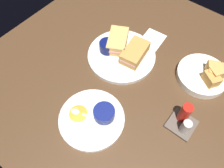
{
  "coord_description": "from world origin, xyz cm",
  "views": [
    {
      "loc": [
        43.88,
        27.22,
        71.69
      ],
      "look_at": [
        10.62,
        0.89,
        3.0
      ],
      "focal_mm": 34.6,
      "sensor_mm": 36.0,
      "label": 1
    }
  ],
  "objects_px": {
    "ramekin_dark_sauce": "(107,46)",
    "plate_chips_companion": "(92,119)",
    "plate_sandwich_main": "(121,55)",
    "sandwich_half_near": "(135,53)",
    "spoon_by_dark_ramekin": "(120,50)",
    "sandwich_half_far": "(118,41)",
    "bread_basket_rear": "(205,75)",
    "spoon_by_gravy_ramekin": "(79,113)",
    "condiment_caddy": "(184,120)",
    "ramekin_light_gravy": "(104,113)"
  },
  "relations": [
    {
      "from": "ramekin_light_gravy",
      "to": "bread_basket_rear",
      "type": "relative_size",
      "value": 0.38
    },
    {
      "from": "bread_basket_rear",
      "to": "plate_chips_companion",
      "type": "bearing_deg",
      "value": -29.45
    },
    {
      "from": "spoon_by_dark_ramekin",
      "to": "bread_basket_rear",
      "type": "bearing_deg",
      "value": 106.96
    },
    {
      "from": "plate_sandwich_main",
      "to": "ramekin_dark_sauce",
      "type": "relative_size",
      "value": 4.26
    },
    {
      "from": "ramekin_dark_sauce",
      "to": "spoon_by_gravy_ramekin",
      "type": "bearing_deg",
      "value": 19.88
    },
    {
      "from": "spoon_by_dark_ramekin",
      "to": "plate_chips_companion",
      "type": "xyz_separation_m",
      "value": [
        0.3,
        0.11,
        -0.01
      ]
    },
    {
      "from": "ramekin_light_gravy",
      "to": "spoon_by_dark_ramekin",
      "type": "bearing_deg",
      "value": -153.35
    },
    {
      "from": "sandwich_half_far",
      "to": "spoon_by_gravy_ramekin",
      "type": "bearing_deg",
      "value": 14.6
    },
    {
      "from": "spoon_by_gravy_ramekin",
      "to": "condiment_caddy",
      "type": "distance_m",
      "value": 0.36
    },
    {
      "from": "ramekin_light_gravy",
      "to": "bread_basket_rear",
      "type": "height_order",
      "value": "bread_basket_rear"
    },
    {
      "from": "ramekin_dark_sauce",
      "to": "spoon_by_gravy_ramekin",
      "type": "relative_size",
      "value": 0.67
    },
    {
      "from": "sandwich_half_far",
      "to": "bread_basket_rear",
      "type": "height_order",
      "value": "bread_basket_rear"
    },
    {
      "from": "spoon_by_dark_ramekin",
      "to": "bread_basket_rear",
      "type": "distance_m",
      "value": 0.35
    },
    {
      "from": "spoon_by_dark_ramekin",
      "to": "ramekin_dark_sauce",
      "type": "bearing_deg",
      "value": -58.2
    },
    {
      "from": "sandwich_half_far",
      "to": "condiment_caddy",
      "type": "height_order",
      "value": "condiment_caddy"
    },
    {
      "from": "ramekin_dark_sauce",
      "to": "plate_chips_companion",
      "type": "xyz_separation_m",
      "value": [
        0.27,
        0.15,
        -0.03
      ]
    },
    {
      "from": "condiment_caddy",
      "to": "sandwich_half_near",
      "type": "bearing_deg",
      "value": -114.07
    },
    {
      "from": "plate_chips_companion",
      "to": "condiment_caddy",
      "type": "bearing_deg",
      "value": 125.85
    },
    {
      "from": "spoon_by_gravy_ramekin",
      "to": "bread_basket_rear",
      "type": "xyz_separation_m",
      "value": [
        -0.42,
        0.28,
        0.0
      ]
    },
    {
      "from": "plate_sandwich_main",
      "to": "condiment_caddy",
      "type": "relative_size",
      "value": 2.99
    },
    {
      "from": "ramekin_dark_sauce",
      "to": "sandwich_half_near",
      "type": "bearing_deg",
      "value": 110.92
    },
    {
      "from": "sandwich_half_near",
      "to": "spoon_by_dark_ramekin",
      "type": "xyz_separation_m",
      "value": [
        0.01,
        -0.06,
        -0.02
      ]
    },
    {
      "from": "ramekin_light_gravy",
      "to": "spoon_by_gravy_ramekin",
      "type": "xyz_separation_m",
      "value": [
        0.05,
        -0.08,
        -0.02
      ]
    },
    {
      "from": "ramekin_light_gravy",
      "to": "condiment_caddy",
      "type": "relative_size",
      "value": 0.79
    },
    {
      "from": "sandwich_half_near",
      "to": "sandwich_half_far",
      "type": "distance_m",
      "value": 0.09
    },
    {
      "from": "plate_sandwich_main",
      "to": "plate_chips_companion",
      "type": "bearing_deg",
      "value": 17.14
    },
    {
      "from": "sandwich_half_near",
      "to": "plate_chips_companion",
      "type": "distance_m",
      "value": 0.32
    },
    {
      "from": "sandwich_half_near",
      "to": "plate_chips_companion",
      "type": "xyz_separation_m",
      "value": [
        0.32,
        0.04,
        -0.03
      ]
    },
    {
      "from": "spoon_by_gravy_ramekin",
      "to": "bread_basket_rear",
      "type": "relative_size",
      "value": 0.5
    },
    {
      "from": "sandwich_half_near",
      "to": "spoon_by_gravy_ramekin",
      "type": "bearing_deg",
      "value": -0.89
    },
    {
      "from": "plate_chips_companion",
      "to": "ramekin_light_gravy",
      "type": "height_order",
      "value": "ramekin_light_gravy"
    },
    {
      "from": "plate_sandwich_main",
      "to": "condiment_caddy",
      "type": "bearing_deg",
      "value": 72.47
    },
    {
      "from": "ramekin_dark_sauce",
      "to": "plate_chips_companion",
      "type": "height_order",
      "value": "ramekin_dark_sauce"
    },
    {
      "from": "plate_chips_companion",
      "to": "spoon_by_gravy_ramekin",
      "type": "relative_size",
      "value": 2.35
    },
    {
      "from": "spoon_by_gravy_ramekin",
      "to": "ramekin_dark_sauce",
      "type": "bearing_deg",
      "value": -160.12
    },
    {
      "from": "ramekin_light_gravy",
      "to": "condiment_caddy",
      "type": "height_order",
      "value": "condiment_caddy"
    },
    {
      "from": "plate_sandwich_main",
      "to": "bread_basket_rear",
      "type": "height_order",
      "value": "bread_basket_rear"
    },
    {
      "from": "sandwich_half_far",
      "to": "spoon_by_dark_ramekin",
      "type": "bearing_deg",
      "value": 55.15
    },
    {
      "from": "sandwich_half_near",
      "to": "ramekin_light_gravy",
      "type": "relative_size",
      "value": 1.89
    },
    {
      "from": "plate_sandwich_main",
      "to": "sandwich_half_near",
      "type": "xyz_separation_m",
      "value": [
        -0.02,
        0.05,
        0.03
      ]
    },
    {
      "from": "bread_basket_rear",
      "to": "spoon_by_dark_ramekin",
      "type": "bearing_deg",
      "value": -73.04
    },
    {
      "from": "plate_chips_companion",
      "to": "bread_basket_rear",
      "type": "height_order",
      "value": "bread_basket_rear"
    },
    {
      "from": "spoon_by_dark_ramekin",
      "to": "plate_chips_companion",
      "type": "height_order",
      "value": "spoon_by_dark_ramekin"
    },
    {
      "from": "sandwich_half_far",
      "to": "plate_chips_companion",
      "type": "height_order",
      "value": "sandwich_half_far"
    },
    {
      "from": "sandwich_half_near",
      "to": "spoon_by_dark_ramekin",
      "type": "height_order",
      "value": "sandwich_half_near"
    },
    {
      "from": "plate_sandwich_main",
      "to": "plate_chips_companion",
      "type": "xyz_separation_m",
      "value": [
        0.29,
        0.09,
        0.0
      ]
    },
    {
      "from": "plate_sandwich_main",
      "to": "spoon_by_gravy_ramekin",
      "type": "xyz_separation_m",
      "value": [
        0.31,
        0.04,
        0.01
      ]
    },
    {
      "from": "plate_chips_companion",
      "to": "ramekin_dark_sauce",
      "type": "bearing_deg",
      "value": -151.12
    },
    {
      "from": "sandwich_half_near",
      "to": "ramekin_dark_sauce",
      "type": "xyz_separation_m",
      "value": [
        0.04,
        -0.11,
        -0.0
      ]
    },
    {
      "from": "spoon_by_dark_ramekin",
      "to": "ramekin_light_gravy",
      "type": "distance_m",
      "value": 0.3
    }
  ]
}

